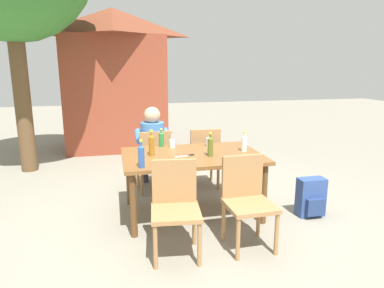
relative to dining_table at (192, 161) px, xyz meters
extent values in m
plane|color=gray|center=(0.00, 0.00, -0.64)|extent=(24.00, 24.00, 0.00)
cube|color=brown|center=(0.00, 0.00, 0.06)|extent=(1.58, 1.04, 0.04)
cylinder|color=brown|center=(-0.71, -0.44, -0.30)|extent=(0.07, 0.07, 0.68)
cylinder|color=brown|center=(0.71, -0.44, -0.30)|extent=(0.07, 0.07, 0.68)
cylinder|color=brown|center=(-0.71, 0.44, -0.30)|extent=(0.07, 0.07, 0.68)
cylinder|color=brown|center=(0.71, 0.44, -0.30)|extent=(0.07, 0.07, 0.68)
cube|color=#A37547|center=(-0.36, 0.90, -0.21)|extent=(0.47, 0.47, 0.04)
cube|color=#A37547|center=(-0.34, 0.70, 0.02)|extent=(0.42, 0.07, 0.42)
cylinder|color=#A37547|center=(-0.18, 1.11, -0.44)|extent=(0.04, 0.04, 0.41)
cylinder|color=#A37547|center=(-0.56, 1.08, -0.44)|extent=(0.04, 0.04, 0.41)
cylinder|color=#A37547|center=(-0.15, 0.73, -0.44)|extent=(0.04, 0.04, 0.41)
cylinder|color=#A37547|center=(-0.53, 0.70, -0.44)|extent=(0.04, 0.04, 0.41)
cube|color=#A37547|center=(0.36, 0.90, -0.21)|extent=(0.45, 0.45, 0.04)
cube|color=#A37547|center=(0.35, 0.70, 0.02)|extent=(0.42, 0.05, 0.42)
cylinder|color=#A37547|center=(0.55, 1.09, -0.44)|extent=(0.04, 0.04, 0.41)
cylinder|color=#A37547|center=(0.17, 1.10, -0.44)|extent=(0.04, 0.04, 0.41)
cylinder|color=#A37547|center=(0.54, 0.71, -0.44)|extent=(0.04, 0.04, 0.41)
cylinder|color=#A37547|center=(0.16, 0.72, -0.44)|extent=(0.04, 0.04, 0.41)
cube|color=#A37547|center=(0.36, -0.90, -0.21)|extent=(0.45, 0.45, 0.04)
cube|color=#A37547|center=(0.35, -0.70, 0.02)|extent=(0.42, 0.05, 0.42)
cylinder|color=#A37547|center=(0.17, -1.10, -0.44)|extent=(0.04, 0.04, 0.41)
cylinder|color=#A37547|center=(0.55, -1.08, -0.44)|extent=(0.04, 0.04, 0.41)
cylinder|color=#A37547|center=(0.16, -0.72, -0.44)|extent=(0.04, 0.04, 0.41)
cylinder|color=#A37547|center=(0.54, -0.70, -0.44)|extent=(0.04, 0.04, 0.41)
cube|color=#A37547|center=(-0.36, -0.90, -0.21)|extent=(0.49, 0.49, 0.04)
cube|color=#A37547|center=(-0.33, -0.70, 0.02)|extent=(0.42, 0.09, 0.42)
cylinder|color=#A37547|center=(-0.57, -1.07, -0.44)|extent=(0.04, 0.04, 0.41)
cylinder|color=#A37547|center=(-0.19, -1.11, -0.44)|extent=(0.04, 0.04, 0.41)
cylinder|color=#A37547|center=(-0.52, -0.69, -0.44)|extent=(0.04, 0.04, 0.41)
cylinder|color=#A37547|center=(-0.14, -0.73, -0.44)|extent=(0.04, 0.04, 0.41)
cylinder|color=#3D70B2|center=(-0.36, 0.85, 0.07)|extent=(0.32, 0.32, 0.52)
sphere|color=tan|center=(-0.36, 0.85, 0.43)|extent=(0.22, 0.22, 0.22)
cylinder|color=#383847|center=(-0.27, 1.05, -0.19)|extent=(0.14, 0.40, 0.14)
cylinder|color=#383847|center=(-0.27, 1.25, -0.42)|extent=(0.11, 0.11, 0.45)
cylinder|color=#3D70B2|center=(-0.17, 0.85, 0.15)|extent=(0.09, 0.31, 0.16)
cylinder|color=#383847|center=(-0.45, 1.05, -0.19)|extent=(0.14, 0.40, 0.14)
cylinder|color=#383847|center=(-0.45, 1.25, -0.42)|extent=(0.11, 0.11, 0.45)
cylinder|color=#3D70B2|center=(-0.54, 0.85, 0.15)|extent=(0.09, 0.31, 0.16)
cylinder|color=#287A38|center=(-0.29, 0.46, 0.16)|extent=(0.06, 0.06, 0.17)
cone|color=#287A38|center=(-0.29, 0.46, 0.26)|extent=(0.06, 0.06, 0.02)
cylinder|color=#287A38|center=(-0.29, 0.46, 0.28)|extent=(0.03, 0.03, 0.02)
cylinder|color=yellow|center=(-0.29, 0.46, 0.30)|extent=(0.03, 0.03, 0.02)
cylinder|color=#566623|center=(0.18, -0.13, 0.18)|extent=(0.06, 0.06, 0.20)
cone|color=#566623|center=(0.18, -0.13, 0.29)|extent=(0.06, 0.06, 0.03)
cylinder|color=#566623|center=(0.18, -0.13, 0.32)|extent=(0.03, 0.03, 0.03)
cylinder|color=yellow|center=(0.18, -0.13, 0.34)|extent=(0.03, 0.03, 0.02)
cylinder|color=#996019|center=(-0.46, 0.04, 0.19)|extent=(0.06, 0.06, 0.21)
cone|color=#996019|center=(-0.46, 0.04, 0.31)|extent=(0.06, 0.06, 0.03)
cylinder|color=#996019|center=(-0.46, 0.04, 0.34)|extent=(0.03, 0.03, 0.03)
cylinder|color=yellow|center=(-0.46, 0.04, 0.37)|extent=(0.03, 0.03, 0.02)
cylinder|color=white|center=(0.64, 0.01, 0.17)|extent=(0.06, 0.06, 0.17)
cone|color=white|center=(0.64, 0.01, 0.26)|extent=(0.06, 0.06, 0.02)
cylinder|color=white|center=(0.64, 0.01, 0.28)|extent=(0.03, 0.03, 0.02)
cylinder|color=yellow|center=(0.64, 0.01, 0.31)|extent=(0.03, 0.03, 0.02)
cylinder|color=#2D56A3|center=(-0.61, -0.40, 0.18)|extent=(0.06, 0.06, 0.21)
cone|color=#2D56A3|center=(-0.61, -0.40, 0.30)|extent=(0.06, 0.06, 0.03)
cylinder|color=#2D56A3|center=(-0.61, -0.40, 0.33)|extent=(0.03, 0.03, 0.03)
cylinder|color=yellow|center=(-0.61, -0.40, 0.36)|extent=(0.03, 0.03, 0.02)
cylinder|color=white|center=(-0.17, 0.38, 0.13)|extent=(0.07, 0.07, 0.10)
cylinder|color=silver|center=(0.30, 0.35, 0.13)|extent=(0.08, 0.08, 0.11)
cube|color=silver|center=(-0.13, -0.08, 0.08)|extent=(0.18, 0.06, 0.01)
cube|color=black|center=(-0.03, -0.05, 0.09)|extent=(0.08, 0.04, 0.01)
cube|color=#2D4784|center=(1.34, -0.37, -0.42)|extent=(0.31, 0.16, 0.45)
cube|color=navy|center=(1.34, -0.48, -0.50)|extent=(0.22, 0.06, 0.20)
cylinder|color=brown|center=(-2.27, 2.28, 0.67)|extent=(0.25, 0.25, 2.62)
cube|color=brown|center=(-0.79, 3.74, 0.50)|extent=(1.98, 1.51, 2.29)
pyramid|color=brown|center=(-0.79, 3.74, 1.93)|extent=(2.28, 1.74, 0.55)
camera|label=1|loc=(-0.86, -3.76, 1.09)|focal=32.42mm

